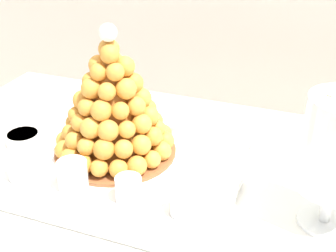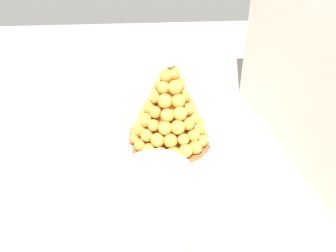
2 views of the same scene
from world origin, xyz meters
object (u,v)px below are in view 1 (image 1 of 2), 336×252
object	(u,v)px
dessert_cup_mid_left	(23,168)
wine_glass	(107,89)
serving_tray	(97,166)
dessert_cup_mid_right	(129,190)
creme_brulee_ramekin	(23,138)
croquembouche	(113,107)
dessert_cup_right	(183,203)
dessert_cup_centre	(73,176)

from	to	relation	value
dessert_cup_mid_left	wine_glass	world-z (taller)	wine_glass
serving_tray	dessert_cup_mid_left	world-z (taller)	dessert_cup_mid_left
serving_tray	dessert_cup_mid_right	xyz separation A→B (m)	(0.12, -0.08, 0.03)
dessert_cup_mid_right	creme_brulee_ramekin	bearing A→B (deg)	161.61
dessert_cup_mid_right	wine_glass	xyz separation A→B (m)	(-0.16, 0.23, 0.09)
dessert_cup_mid_right	creme_brulee_ramekin	size ratio (longest dim) A/B	0.65
croquembouche	wine_glass	world-z (taller)	croquembouche
serving_tray	wine_glass	distance (m)	0.19
croquembouche	dessert_cup_mid_right	distance (m)	0.20
croquembouche	dessert_cup_right	xyz separation A→B (m)	(0.21, -0.15, -0.09)
dessert_cup_mid_left	dessert_cup_mid_right	size ratio (longest dim) A/B	1.17
dessert_cup_centre	dessert_cup_right	distance (m)	0.23
serving_tray	dessert_cup_mid_left	bearing A→B (deg)	-141.81
serving_tray	creme_brulee_ramekin	bearing A→B (deg)	173.33
croquembouche	dessert_cup_mid_left	world-z (taller)	croquembouche
croquembouche	dessert_cup_mid_left	distance (m)	0.23
dessert_cup_mid_right	wine_glass	world-z (taller)	wine_glass
creme_brulee_ramekin	serving_tray	bearing A→B (deg)	-6.67
dessert_cup_mid_right	dessert_cup_right	xyz separation A→B (m)	(0.11, -0.00, -0.00)
dessert_cup_right	creme_brulee_ramekin	world-z (taller)	dessert_cup_right
serving_tray	dessert_cup_right	size ratio (longest dim) A/B	13.02
croquembouche	wine_glass	distance (m)	0.10
croquembouche	dessert_cup_mid_left	size ratio (longest dim) A/B	4.93
wine_glass	dessert_cup_mid_right	bearing A→B (deg)	-55.04
dessert_cup_right	dessert_cup_mid_left	bearing A→B (deg)	-178.58
dessert_cup_mid_left	dessert_cup_centre	distance (m)	0.12
serving_tray	dessert_cup_right	bearing A→B (deg)	-20.55
croquembouche	wine_glass	xyz separation A→B (m)	(-0.06, 0.08, -0.00)
croquembouche	dessert_cup_right	size ratio (longest dim) A/B	6.23
dessert_cup_right	wine_glass	distance (m)	0.37
dessert_cup_centre	dessert_cup_mid_right	world-z (taller)	dessert_cup_centre
dessert_cup_centre	dessert_cup_mid_right	bearing A→B (deg)	2.00
serving_tray	croquembouche	bearing A→B (deg)	76.99
dessert_cup_mid_left	wine_glass	xyz separation A→B (m)	(0.08, 0.24, 0.09)
croquembouche	serving_tray	bearing A→B (deg)	-103.01
dessert_cup_centre	wine_glass	size ratio (longest dim) A/B	0.37
dessert_cup_mid_left	creme_brulee_ramekin	world-z (taller)	dessert_cup_mid_left
croquembouche	creme_brulee_ramekin	xyz separation A→B (m)	(-0.23, -0.04, -0.10)
dessert_cup_mid_right	serving_tray	bearing A→B (deg)	144.31
croquembouche	dessert_cup_mid_left	xyz separation A→B (m)	(-0.14, -0.16, -0.09)
dessert_cup_right	wine_glass	size ratio (longest dim) A/B	0.29
serving_tray	creme_brulee_ramekin	size ratio (longest dim) A/B	7.87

